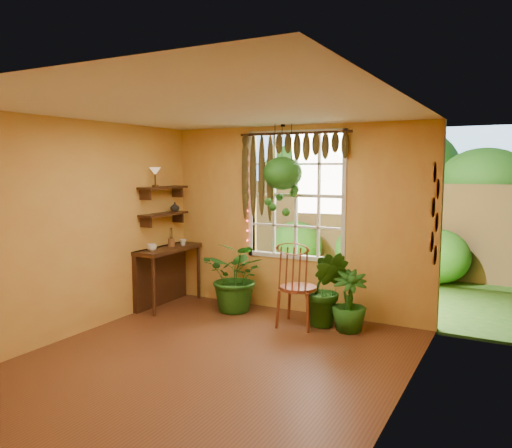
{
  "coord_description": "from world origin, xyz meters",
  "views": [
    {
      "loc": [
        2.91,
        -4.33,
        2.11
      ],
      "look_at": [
        -0.05,
        1.15,
        1.4
      ],
      "focal_mm": 35.0,
      "sensor_mm": 36.0,
      "label": 1
    }
  ],
  "objects_px": {
    "counter_ledge": "(163,269)",
    "potted_plant_mid": "(326,289)",
    "hanging_basket": "(283,178)",
    "potted_plant_left": "(237,276)",
    "windsor_chair": "(297,298)"
  },
  "relations": [
    {
      "from": "potted_plant_mid",
      "to": "hanging_basket",
      "type": "xyz_separation_m",
      "value": [
        -0.77,
        0.26,
        1.44
      ]
    },
    {
      "from": "counter_ledge",
      "to": "hanging_basket",
      "type": "distance_m",
      "value": 2.33
    },
    {
      "from": "potted_plant_left",
      "to": "counter_ledge",
      "type": "bearing_deg",
      "value": -169.76
    },
    {
      "from": "counter_ledge",
      "to": "potted_plant_mid",
      "type": "relative_size",
      "value": 1.18
    },
    {
      "from": "counter_ledge",
      "to": "potted_plant_mid",
      "type": "distance_m",
      "value": 2.58
    },
    {
      "from": "counter_ledge",
      "to": "potted_plant_mid",
      "type": "xyz_separation_m",
      "value": [
        2.58,
        0.18,
        -0.04
      ]
    },
    {
      "from": "potted_plant_left",
      "to": "hanging_basket",
      "type": "bearing_deg",
      "value": 19.93
    },
    {
      "from": "potted_plant_left",
      "to": "hanging_basket",
      "type": "height_order",
      "value": "hanging_basket"
    },
    {
      "from": "windsor_chair",
      "to": "counter_ledge",
      "type": "bearing_deg",
      "value": 176.34
    },
    {
      "from": "counter_ledge",
      "to": "windsor_chair",
      "type": "bearing_deg",
      "value": -0.27
    },
    {
      "from": "potted_plant_mid",
      "to": "hanging_basket",
      "type": "relative_size",
      "value": 0.79
    },
    {
      "from": "hanging_basket",
      "to": "potted_plant_left",
      "type": "bearing_deg",
      "value": -160.07
    },
    {
      "from": "counter_ledge",
      "to": "hanging_basket",
      "type": "xyz_separation_m",
      "value": [
        1.81,
        0.44,
        1.4
      ]
    },
    {
      "from": "counter_ledge",
      "to": "hanging_basket",
      "type": "bearing_deg",
      "value": 13.63
    },
    {
      "from": "counter_ledge",
      "to": "potted_plant_left",
      "type": "distance_m",
      "value": 1.21
    }
  ]
}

